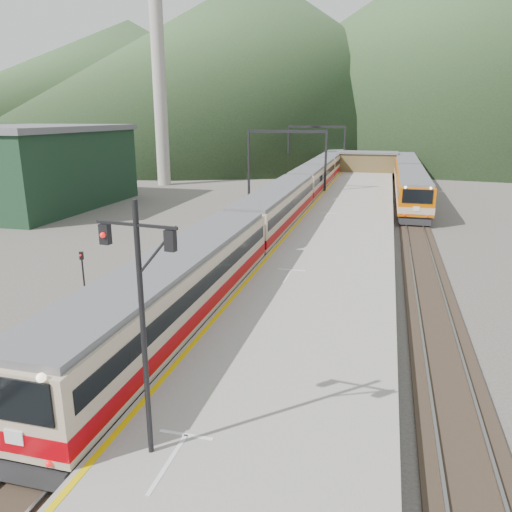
# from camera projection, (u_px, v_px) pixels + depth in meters

# --- Properties ---
(track_main) EXTENTS (2.60, 200.00, 0.23)m
(track_main) POSITION_uv_depth(u_px,v_px,m) (284.00, 223.00, 45.70)
(track_main) COLOR black
(track_main) RESTS_ON ground
(track_far) EXTENTS (2.60, 200.00, 0.23)m
(track_far) POSITION_uv_depth(u_px,v_px,m) (232.00, 221.00, 46.91)
(track_far) COLOR black
(track_far) RESTS_ON ground
(track_second) EXTENTS (2.60, 200.00, 0.23)m
(track_second) POSITION_uv_depth(u_px,v_px,m) (415.00, 230.00, 42.92)
(track_second) COLOR black
(track_second) RESTS_ON ground
(platform) EXTENTS (8.00, 100.00, 1.00)m
(platform) POSITION_uv_depth(u_px,v_px,m) (344.00, 227.00, 42.37)
(platform) COLOR gray
(platform) RESTS_ON ground
(gantry_near) EXTENTS (9.55, 0.25, 8.00)m
(gantry_near) POSITION_uv_depth(u_px,v_px,m) (287.00, 151.00, 58.86)
(gantry_near) COLOR black
(gantry_near) RESTS_ON ground
(gantry_far) EXTENTS (9.55, 0.25, 8.00)m
(gantry_far) POSITION_uv_depth(u_px,v_px,m) (316.00, 141.00, 82.14)
(gantry_far) COLOR black
(gantry_far) RESTS_ON ground
(warehouse) EXTENTS (14.50, 20.50, 8.60)m
(warehouse) POSITION_uv_depth(u_px,v_px,m) (31.00, 167.00, 53.18)
(warehouse) COLOR black
(warehouse) RESTS_ON ground
(smokestack) EXTENTS (1.80, 1.80, 30.00)m
(smokestack) POSITION_uv_depth(u_px,v_px,m) (159.00, 74.00, 67.44)
(smokestack) COLOR #9E998E
(smokestack) RESTS_ON ground
(station_shed) EXTENTS (9.40, 4.40, 3.10)m
(station_shed) POSITION_uv_depth(u_px,v_px,m) (367.00, 161.00, 79.05)
(station_shed) COLOR brown
(station_shed) RESTS_ON platform
(hill_a) EXTENTS (180.00, 180.00, 60.00)m
(hill_a) POSITION_uv_depth(u_px,v_px,m) (260.00, 59.00, 186.91)
(hill_a) COLOR #273F1C
(hill_a) RESTS_ON ground
(hill_b) EXTENTS (220.00, 220.00, 75.00)m
(hill_b) POSITION_uv_depth(u_px,v_px,m) (449.00, 45.00, 205.18)
(hill_b) COLOR #273F1C
(hill_b) RESTS_ON ground
(hill_d) EXTENTS (200.00, 200.00, 55.00)m
(hill_d) POSITION_uv_depth(u_px,v_px,m) (132.00, 79.00, 253.51)
(hill_d) COLOR #273F1C
(hill_d) RESTS_ON ground
(main_train) EXTENTS (3.09, 105.75, 3.77)m
(main_train) POSITION_uv_depth(u_px,v_px,m) (313.00, 178.00, 61.87)
(main_train) COLOR tan
(main_train) RESTS_ON track_main
(second_train) EXTENTS (3.11, 42.35, 3.80)m
(second_train) POSITION_uv_depth(u_px,v_px,m) (409.00, 176.00, 63.28)
(second_train) COLOR #BD5201
(second_train) RESTS_ON track_second
(signal_mast) EXTENTS (2.19, 0.41, 6.78)m
(signal_mast) POSITION_uv_depth(u_px,v_px,m) (142.00, 306.00, 12.19)
(signal_mast) COLOR black
(signal_mast) RESTS_ON platform
(short_signal_a) EXTENTS (0.23, 0.17, 2.27)m
(short_signal_a) POSITION_uv_depth(u_px,v_px,m) (2.00, 369.00, 16.70)
(short_signal_a) COLOR black
(short_signal_a) RESTS_ON ground
(short_signal_b) EXTENTS (0.25, 0.21, 2.27)m
(short_signal_b) POSITION_uv_depth(u_px,v_px,m) (213.00, 232.00, 36.06)
(short_signal_b) COLOR black
(short_signal_b) RESTS_ON ground
(short_signal_c) EXTENTS (0.26, 0.23, 2.27)m
(short_signal_c) POSITION_uv_depth(u_px,v_px,m) (82.00, 266.00, 28.11)
(short_signal_c) COLOR black
(short_signal_c) RESTS_ON ground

